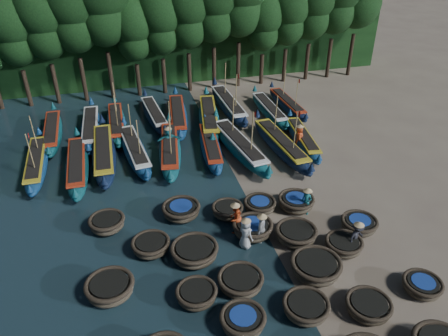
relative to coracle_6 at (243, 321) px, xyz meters
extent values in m
plane|color=#7B705A|center=(2.95, 6.40, -0.45)|extent=(120.00, 120.00, 0.00)
cube|color=black|center=(2.95, 29.90, 4.55)|extent=(40.00, 3.00, 10.00)
ellipsoid|color=brown|center=(0.00, 0.00, -0.10)|extent=(1.82, 1.82, 0.69)
torus|color=#372D20|center=(0.00, 0.00, 0.22)|extent=(1.93, 1.93, 0.21)
cylinder|color=black|center=(0.00, 0.00, 0.26)|extent=(1.44, 1.44, 0.06)
cylinder|color=navy|center=(0.00, 0.00, 0.30)|extent=(1.11, 1.11, 0.04)
ellipsoid|color=brown|center=(2.77, 0.00, -0.13)|extent=(2.29, 2.29, 0.63)
torus|color=#372D20|center=(2.77, 0.00, 0.16)|extent=(2.02, 2.02, 0.19)
cylinder|color=black|center=(2.77, 0.00, 0.20)|extent=(1.53, 1.53, 0.06)
ellipsoid|color=brown|center=(5.35, -0.62, -0.16)|extent=(1.91, 1.91, 0.59)
torus|color=#372D20|center=(5.35, -0.62, 0.12)|extent=(1.98, 1.98, 0.18)
cylinder|color=black|center=(5.35, -0.62, 0.16)|extent=(1.51, 1.51, 0.05)
ellipsoid|color=brown|center=(8.28, -0.19, -0.17)|extent=(2.14, 2.14, 0.57)
torus|color=#372D20|center=(8.28, -0.19, 0.10)|extent=(1.78, 1.78, 0.17)
cylinder|color=black|center=(8.28, -0.19, 0.13)|extent=(1.35, 1.35, 0.05)
cylinder|color=navy|center=(8.28, -0.19, 0.17)|extent=(1.04, 1.04, 0.03)
ellipsoid|color=brown|center=(-5.12, 3.17, -0.09)|extent=(2.46, 2.46, 0.73)
torus|color=#372D20|center=(-5.12, 3.17, 0.26)|extent=(2.21, 2.21, 0.22)
cylinder|color=black|center=(-5.12, 3.17, 0.30)|extent=(1.66, 1.66, 0.07)
ellipsoid|color=brown|center=(-1.51, 1.89, -0.14)|extent=(1.81, 1.81, 0.62)
torus|color=#372D20|center=(-1.51, 1.89, 0.15)|extent=(1.85, 1.85, 0.19)
cylinder|color=black|center=(-1.51, 1.89, 0.19)|extent=(1.40, 1.40, 0.06)
ellipsoid|color=brown|center=(0.54, 2.10, -0.12)|extent=(2.33, 2.33, 0.66)
torus|color=#372D20|center=(0.54, 2.10, 0.19)|extent=(2.11, 2.11, 0.20)
cylinder|color=black|center=(0.54, 2.10, 0.23)|extent=(1.60, 1.60, 0.06)
ellipsoid|color=brown|center=(4.16, 2.02, -0.08)|extent=(2.29, 2.29, 0.73)
torus|color=#372D20|center=(4.16, 2.02, 0.26)|extent=(2.43, 2.43, 0.22)
cylinder|color=black|center=(4.16, 2.02, 0.31)|extent=(1.85, 1.85, 0.07)
ellipsoid|color=brown|center=(6.19, 3.10, -0.13)|extent=(2.11, 2.11, 0.64)
torus|color=#372D20|center=(6.19, 3.10, 0.17)|extent=(1.90, 1.90, 0.19)
cylinder|color=black|center=(6.19, 3.10, 0.21)|extent=(1.43, 1.43, 0.06)
ellipsoid|color=brown|center=(-3.05, 5.53, -0.13)|extent=(2.37, 2.37, 0.65)
torus|color=#372D20|center=(-3.05, 5.53, 0.18)|extent=(1.94, 1.94, 0.20)
cylinder|color=black|center=(-3.05, 5.53, 0.22)|extent=(1.46, 1.46, 0.06)
ellipsoid|color=brown|center=(-1.06, 4.49, -0.09)|extent=(2.79, 2.79, 0.71)
torus|color=#372D20|center=(-1.06, 4.49, 0.24)|extent=(2.36, 2.36, 0.22)
cylinder|color=black|center=(-1.06, 4.49, 0.28)|extent=(1.79, 1.79, 0.06)
ellipsoid|color=brown|center=(2.21, 5.44, -0.10)|extent=(2.57, 2.57, 0.70)
torus|color=#372D20|center=(2.21, 5.44, 0.23)|extent=(2.14, 2.14, 0.21)
cylinder|color=black|center=(2.21, 5.44, 0.27)|extent=(1.61, 1.61, 0.06)
cylinder|color=navy|center=(2.21, 5.44, 0.32)|extent=(1.24, 1.24, 0.04)
ellipsoid|color=brown|center=(4.20, 4.41, -0.09)|extent=(2.59, 2.59, 0.73)
torus|color=#372D20|center=(4.20, 4.41, 0.26)|extent=(2.17, 2.17, 0.22)
cylinder|color=black|center=(4.20, 4.41, 0.30)|extent=(1.64, 1.64, 0.07)
ellipsoid|color=brown|center=(7.76, 4.36, -0.13)|extent=(2.34, 2.34, 0.64)
torus|color=#372D20|center=(7.76, 4.36, 0.17)|extent=(1.95, 1.95, 0.19)
cylinder|color=black|center=(7.76, 4.36, 0.20)|extent=(1.48, 1.48, 0.06)
cylinder|color=navy|center=(7.76, 4.36, 0.24)|extent=(1.14, 1.14, 0.04)
ellipsoid|color=brown|center=(-5.08, 7.86, -0.11)|extent=(2.18, 2.18, 0.69)
torus|color=#372D20|center=(-5.08, 7.86, 0.22)|extent=(1.93, 1.93, 0.21)
cylinder|color=black|center=(-5.08, 7.86, 0.26)|extent=(1.45, 1.45, 0.06)
ellipsoid|color=brown|center=(-1.09, 7.94, -0.10)|extent=(2.52, 2.52, 0.70)
torus|color=#372D20|center=(-1.09, 7.94, 0.22)|extent=(2.14, 2.14, 0.21)
cylinder|color=black|center=(-1.09, 7.94, 0.27)|extent=(1.62, 1.62, 0.06)
cylinder|color=navy|center=(-1.09, 7.94, 0.31)|extent=(1.24, 1.24, 0.04)
ellipsoid|color=brown|center=(1.38, 7.34, -0.14)|extent=(1.75, 1.75, 0.62)
torus|color=#372D20|center=(1.38, 7.34, 0.15)|extent=(1.77, 1.77, 0.19)
cylinder|color=black|center=(1.38, 7.34, 0.19)|extent=(1.33, 1.33, 0.06)
ellipsoid|color=brown|center=(3.26, 7.34, -0.14)|extent=(2.18, 2.18, 0.61)
torus|color=#372D20|center=(3.26, 7.34, 0.14)|extent=(1.84, 1.84, 0.19)
cylinder|color=black|center=(3.26, 7.34, 0.18)|extent=(1.39, 1.39, 0.06)
cylinder|color=navy|center=(3.26, 7.34, 0.22)|extent=(1.07, 1.07, 0.04)
ellipsoid|color=brown|center=(5.31, 7.03, -0.12)|extent=(2.26, 2.26, 0.67)
torus|color=#372D20|center=(5.31, 7.03, 0.20)|extent=(2.09, 2.09, 0.20)
cylinder|color=black|center=(5.31, 7.03, 0.24)|extent=(1.58, 1.58, 0.06)
cylinder|color=navy|center=(5.31, 7.03, 0.28)|extent=(1.22, 1.22, 0.04)
ellipsoid|color=navy|center=(-9.23, 15.18, 0.03)|extent=(1.54, 7.72, 0.96)
cone|color=navy|center=(-9.31, 18.93, 0.66)|extent=(0.42, 0.42, 0.58)
cone|color=navy|center=(-9.16, 11.43, 0.61)|extent=(0.42, 0.42, 0.48)
cube|color=gold|center=(-9.23, 15.18, 0.43)|extent=(1.13, 5.98, 0.12)
cube|color=black|center=(-9.23, 15.18, 0.51)|extent=(0.85, 5.21, 0.10)
cylinder|color=#997F4C|center=(-9.16, 16.34, 1.57)|extent=(0.07, 0.23, 2.69)
cylinder|color=#997F4C|center=(-9.11, 13.74, 1.57)|extent=(0.07, 0.23, 2.69)
plane|color=red|center=(-8.97, 13.74, 2.74)|extent=(0.00, 0.34, 0.34)
ellipsoid|color=#105360|center=(-6.69, 14.16, 0.05)|extent=(1.52, 8.04, 1.00)
cone|color=#105360|center=(-6.73, 18.07, 0.70)|extent=(0.44, 0.44, 0.60)
cone|color=#105360|center=(-6.65, 10.24, 0.65)|extent=(0.44, 0.44, 0.50)
cube|color=#B23015|center=(-6.69, 14.16, 0.47)|extent=(1.11, 6.23, 0.12)
cube|color=black|center=(-6.69, 14.16, 0.55)|extent=(0.83, 5.43, 0.10)
ellipsoid|color=#0F1F37|center=(-4.99, 15.28, 0.10)|extent=(1.68, 8.77, 1.09)
cone|color=#0F1F37|center=(-4.93, 19.55, 0.81)|extent=(0.48, 0.48, 0.66)
cone|color=#0F1F37|center=(-5.04, 11.02, 0.75)|extent=(0.48, 0.48, 0.55)
cube|color=gold|center=(-4.99, 15.28, 0.56)|extent=(1.23, 6.80, 0.13)
cube|color=black|center=(-4.99, 15.28, 0.64)|extent=(0.93, 5.92, 0.11)
ellipsoid|color=navy|center=(-2.96, 15.24, 0.04)|extent=(2.28, 7.99, 0.99)
cone|color=navy|center=(-3.38, 19.06, 0.68)|extent=(0.43, 0.43, 0.59)
cone|color=navy|center=(-2.54, 11.42, 0.63)|extent=(0.43, 0.43, 0.49)
cube|color=silver|center=(-2.96, 15.24, 0.46)|extent=(1.70, 6.19, 0.12)
cube|color=black|center=(-2.96, 15.24, 0.54)|extent=(1.35, 5.37, 0.10)
cylinder|color=#997F4C|center=(-2.99, 16.43, 1.62)|extent=(0.07, 0.23, 2.76)
cylinder|color=#997F4C|center=(-2.70, 13.78, 1.62)|extent=(0.07, 0.23, 2.76)
plane|color=red|center=(-2.55, 13.80, 2.82)|extent=(0.00, 0.34, 0.34)
ellipsoid|color=#105360|center=(-0.64, 14.72, 0.06)|extent=(2.64, 8.30, 1.02)
cone|color=#105360|center=(-0.07, 18.66, 0.72)|extent=(0.45, 0.45, 0.61)
cone|color=#105360|center=(-1.22, 10.78, 0.67)|extent=(0.45, 0.45, 0.51)
cube|color=#B23015|center=(-0.64, 14.72, 0.49)|extent=(1.98, 6.42, 0.12)
cube|color=black|center=(-0.64, 14.72, 0.57)|extent=(1.58, 5.57, 0.10)
cylinder|color=#997F4C|center=(-0.36, 15.92, 1.69)|extent=(0.07, 0.24, 2.86)
cylinder|color=#997F4C|center=(-0.76, 13.19, 1.69)|extent=(0.07, 0.24, 2.86)
plane|color=red|center=(-0.61, 13.16, 2.94)|extent=(0.00, 0.36, 0.36)
ellipsoid|color=navy|center=(2.14, 14.48, 0.01)|extent=(2.15, 7.46, 0.92)
cone|color=navy|center=(2.55, 18.05, 0.61)|extent=(0.40, 0.40, 0.55)
cone|color=navy|center=(1.73, 10.92, 0.56)|extent=(0.40, 0.40, 0.46)
cube|color=#B23015|center=(2.14, 14.48, 0.40)|extent=(1.61, 5.78, 0.11)
cube|color=black|center=(2.14, 14.48, 0.47)|extent=(1.28, 5.02, 0.09)
ellipsoid|color=#105360|center=(4.01, 13.88, 0.10)|extent=(2.80, 8.91, 1.10)
cone|color=#105360|center=(3.41, 18.12, 0.81)|extent=(0.48, 0.48, 0.66)
cone|color=#105360|center=(4.61, 9.64, 0.76)|extent=(0.48, 0.48, 0.55)
cube|color=silver|center=(4.01, 13.88, 0.56)|extent=(2.10, 6.90, 0.13)
cube|color=black|center=(4.01, 13.88, 0.65)|extent=(1.68, 5.99, 0.11)
cylinder|color=#997F4C|center=(3.94, 15.20, 1.85)|extent=(0.08, 0.26, 3.07)
cylinder|color=#997F4C|center=(4.35, 12.27, 1.85)|extent=(0.08, 0.26, 3.07)
plane|color=red|center=(4.51, 12.29, 3.19)|extent=(0.00, 0.38, 0.38)
ellipsoid|color=#0F1F37|center=(6.87, 13.37, 0.08)|extent=(2.21, 8.57, 1.06)
cone|color=#0F1F37|center=(6.53, 17.49, 0.77)|extent=(0.47, 0.47, 0.64)
cone|color=#0F1F37|center=(7.21, 9.25, 0.72)|extent=(0.47, 0.47, 0.53)
cube|color=gold|center=(6.87, 13.37, 0.52)|extent=(1.64, 6.64, 0.13)
cube|color=black|center=(6.87, 13.37, 0.61)|extent=(1.29, 5.77, 0.11)
cylinder|color=#997F4C|center=(6.87, 14.65, 1.77)|extent=(0.07, 0.25, 2.97)
cylinder|color=#997F4C|center=(7.11, 11.80, 1.77)|extent=(0.07, 0.25, 2.97)
plane|color=red|center=(7.26, 11.81, 3.07)|extent=(0.00, 0.37, 0.37)
ellipsoid|color=navy|center=(8.77, 13.95, -0.01)|extent=(2.09, 7.21, 0.89)
cone|color=navy|center=(9.17, 17.39, 0.57)|extent=(0.39, 0.39, 0.53)
cone|color=navy|center=(8.37, 10.51, 0.53)|extent=(0.39, 0.39, 0.44)
cube|color=gold|center=(8.77, 13.95, 0.37)|extent=(1.56, 5.58, 0.11)
cube|color=black|center=(8.77, 13.95, 0.44)|extent=(1.24, 4.85, 0.09)
ellipsoid|color=#105360|center=(-8.53, 19.59, 0.03)|extent=(1.52, 7.63, 0.95)
cone|color=#105360|center=(-8.61, 23.29, 0.64)|extent=(0.42, 0.42, 0.57)
cone|color=#105360|center=(-8.46, 15.88, 0.60)|extent=(0.42, 0.42, 0.48)
cube|color=#B23015|center=(-8.53, 19.59, 0.42)|extent=(1.12, 5.92, 0.11)
cube|color=black|center=(-8.53, 19.59, 0.50)|extent=(0.84, 5.15, 0.10)
ellipsoid|color=navy|center=(-5.80, 19.47, 0.05)|extent=(1.69, 8.09, 1.01)
cone|color=navy|center=(-5.68, 23.39, 0.71)|extent=(0.44, 0.44, 0.60)
cone|color=navy|center=(-5.92, 15.55, 0.66)|extent=(0.44, 0.44, 0.50)
cube|color=silver|center=(-5.80, 19.47, 0.48)|extent=(1.25, 6.27, 0.12)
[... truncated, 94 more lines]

